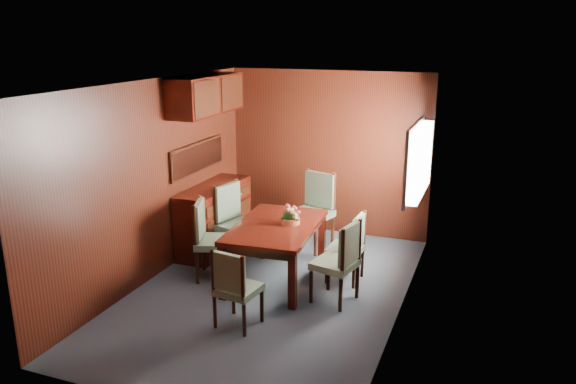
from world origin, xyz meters
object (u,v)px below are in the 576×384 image
at_px(dining_table, 276,232).
at_px(sideboard, 214,217).
at_px(chair_head, 234,285).
at_px(flower_centerpiece, 290,214).
at_px(chair_left_near, 209,235).
at_px(chair_right_near, 341,258).

bearing_deg(dining_table, sideboard, 147.27).
bearing_deg(chair_head, flower_centerpiece, 93.43).
bearing_deg(chair_left_near, dining_table, 88.57).
bearing_deg(chair_head, chair_left_near, 137.40).
height_order(chair_head, flower_centerpiece, flower_centerpiece).
height_order(sideboard, flower_centerpiece, flower_centerpiece).
bearing_deg(flower_centerpiece, chair_left_near, -160.55).
xyz_separation_m(dining_table, flower_centerpiece, (0.15, 0.09, 0.22)).
bearing_deg(dining_table, chair_left_near, -167.00).
xyz_separation_m(dining_table, chair_left_near, (-0.78, -0.24, -0.06)).
distance_m(chair_left_near, chair_head, 1.31).
height_order(dining_table, chair_head, chair_head).
relative_size(dining_table, chair_left_near, 1.58).
height_order(dining_table, chair_left_near, chair_left_near).
distance_m(sideboard, dining_table, 1.36).
bearing_deg(chair_head, chair_right_near, 55.34).
distance_m(sideboard, chair_right_near, 2.30).
relative_size(sideboard, chair_left_near, 1.42).
bearing_deg(flower_centerpiece, chair_right_near, -28.67).
bearing_deg(chair_right_near, dining_table, 83.32).
height_order(dining_table, flower_centerpiece, flower_centerpiece).
distance_m(dining_table, chair_head, 1.25).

